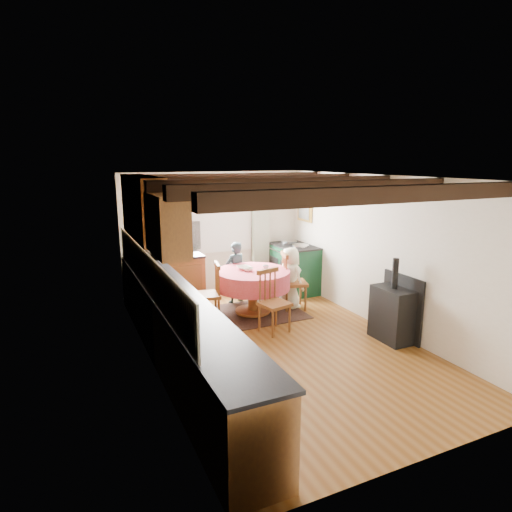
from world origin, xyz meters
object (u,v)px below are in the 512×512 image
cast_iron_stove (393,300)px  chair_left (207,293)px  cup (266,268)px  chair_near (275,302)px  aga_range (294,268)px  dining_table (253,292)px  child_right (290,278)px  child_far (235,273)px  chair_right (294,281)px

cast_iron_stove → chair_left: bearing=140.4°
cup → chair_near: bearing=-106.3°
aga_range → cast_iron_stove: 2.74m
aga_range → cup: 1.49m
dining_table → chair_near: 0.90m
dining_table → chair_left: (-0.83, -0.03, 0.11)m
chair_left → chair_near: bearing=53.7°
chair_near → cup: size_ratio=9.26×
chair_left → child_right: (1.57, 0.04, 0.06)m
child_far → cast_iron_stove: bearing=104.9°
chair_near → child_far: child_far is taller
cup → child_right: bearing=11.7°
chair_right → child_right: size_ratio=0.93×
chair_right → child_far: bearing=64.1°
aga_range → cup: (-1.10, -0.96, 0.33)m
child_right → cup: size_ratio=10.43×
chair_near → cup: chair_near is taller
chair_right → aga_range: bearing=-13.2°
chair_left → aga_range: chair_left is taller
cup → cast_iron_stove: bearing=-55.9°
chair_near → cast_iron_stove: size_ratio=0.79×
chair_near → child_right: bearing=35.8°
aga_range → child_far: bearing=-172.8°
chair_near → cast_iron_stove: (1.44, -0.99, 0.13)m
cast_iron_stove → cup: cast_iron_stove is taller
dining_table → chair_left: bearing=-177.8°
chair_left → cup: size_ratio=9.27×
chair_near → cast_iron_stove: 1.75m
aga_range → child_right: bearing=-123.3°
chair_right → child_right: bearing=43.7°
child_far → chair_near: bearing=76.0°
dining_table → chair_right: size_ratio=1.23×
dining_table → aga_range: aga_range is taller
chair_left → aga_range: 2.30m
cast_iron_stove → child_right: 2.01m
child_right → cup: bearing=84.3°
dining_table → chair_left: chair_left is taller
child_right → child_far: bearing=32.1°
dining_table → chair_right: bearing=-4.7°
cast_iron_stove → child_far: cast_iron_stove is taller
chair_left → child_far: size_ratio=0.85×
aga_range → dining_table: bearing=-146.7°
child_right → chair_left: bearing=74.1°
aga_range → cast_iron_stove: size_ratio=0.85×
aga_range → child_right: size_ratio=0.95×
dining_table → chair_left: 0.84m
chair_right → cast_iron_stove: size_ratio=0.83×
dining_table → cup: 0.49m
chair_near → child_far: size_ratio=0.85×
dining_table → cast_iron_stove: (1.41, -1.88, 0.24)m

